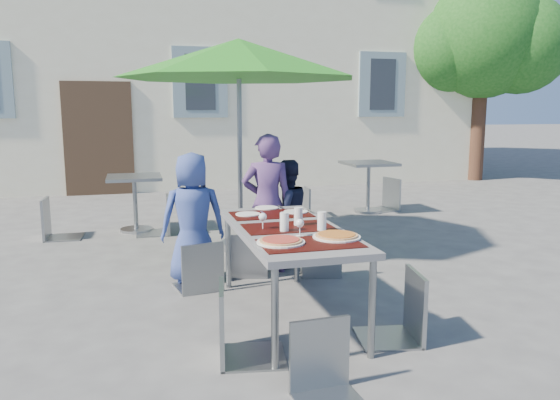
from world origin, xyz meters
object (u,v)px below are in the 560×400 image
object	(u,v)px
pizza_near_left	(281,241)
chair_3	(237,277)
child_1	(267,203)
cafe_table_1	(369,176)
child_2	(286,214)
bg_chair_r_0	(159,191)
pizza_near_right	(337,236)
chair_0	(199,236)
dining_table	(288,234)
chair_5	(326,317)
cafe_table_0	(135,193)
chair_1	(248,228)
bg_chair_r_1	(387,175)
bg_chair_l_0	(53,193)
bg_chair_l_1	(313,184)
child_0	(193,218)
chair_2	(322,226)
patio_umbrella	(239,60)
chair_4	(403,264)

from	to	relation	value
pizza_near_left	chair_3	world-z (taller)	chair_3
child_1	chair_3	distance (m)	2.06
cafe_table_1	child_2	bearing A→B (deg)	-129.48
child_1	cafe_table_1	distance (m)	3.62
bg_chair_r_0	cafe_table_1	bearing A→B (deg)	11.33
pizza_near_right	chair_0	world-z (taller)	chair_0
dining_table	chair_5	size ratio (longest dim) A/B	2.14
chair_3	cafe_table_0	xyz separation A→B (m)	(-0.62, 4.22, -0.04)
child_1	chair_5	distance (m)	2.60
chair_1	bg_chair_r_1	distance (m)	4.24
pizza_near_left	bg_chair_l_0	size ratio (longest dim) A/B	0.34
pizza_near_right	bg_chair_r_1	size ratio (longest dim) A/B	0.35
child_2	chair_1	world-z (taller)	child_2
cafe_table_1	bg_chair_l_1	world-z (taller)	bg_chair_l_1
pizza_near_left	chair_5	distance (m)	0.83
dining_table	chair_0	distance (m)	1.06
chair_5	cafe_table_0	bearing A→B (deg)	101.83
child_0	chair_0	world-z (taller)	child_0
dining_table	child_2	bearing A→B (deg)	74.80
dining_table	chair_3	distance (m)	0.84
child_2	chair_2	bearing A→B (deg)	99.14
pizza_near_left	bg_chair_r_1	world-z (taller)	bg_chair_r_1
bg_chair_r_1	chair_3	bearing A→B (deg)	-125.93
pizza_near_right	patio_umbrella	xyz separation A→B (m)	(-0.19, 2.67, 1.46)
child_0	chair_0	xyz separation A→B (m)	(0.02, -0.30, -0.12)
dining_table	chair_0	size ratio (longest dim) A/B	2.06
bg_chair_r_0	patio_umbrella	bearing A→B (deg)	-51.64
pizza_near_left	bg_chair_r_0	bearing A→B (deg)	99.46
child_2	chair_1	size ratio (longest dim) A/B	1.35
child_1	chair_0	bearing A→B (deg)	42.05
chair_2	bg_chair_l_1	world-z (taller)	chair_2
chair_0	bg_chair_l_1	xyz separation A→B (m)	(2.16, 3.10, -0.01)
chair_2	cafe_table_1	xyz separation A→B (m)	(1.89, 3.04, 0.08)
chair_3	bg_chair_r_1	world-z (taller)	bg_chair_r_1
child_0	bg_chair_l_0	distance (m)	2.76
cafe_table_0	bg_chair_r_1	xyz separation A→B (m)	(4.08, 0.56, 0.05)
pizza_near_left	patio_umbrella	size ratio (longest dim) A/B	0.12
cafe_table_0	bg_chair_r_0	distance (m)	0.40
chair_3	chair_1	bearing A→B (deg)	75.54
chair_2	patio_umbrella	distance (m)	2.19
dining_table	bg_chair_l_0	bearing A→B (deg)	122.59
chair_4	cafe_table_1	xyz separation A→B (m)	(1.84, 4.66, 0.03)
chair_4	bg_chair_l_1	size ratio (longest dim) A/B	1.10
pizza_near_right	bg_chair_r_1	world-z (taller)	bg_chair_r_1
bg_chair_r_0	bg_chair_l_1	world-z (taller)	bg_chair_r_0
bg_chair_r_1	chair_1	bearing A→B (deg)	-135.15
chair_1	bg_chair_l_1	world-z (taller)	bg_chair_l_1
pizza_near_right	bg_chair_l_0	xyz separation A→B (m)	(-2.42, 3.87, -0.17)
child_0	chair_4	world-z (taller)	child_0
chair_2	bg_chair_l_0	world-z (taller)	bg_chair_l_0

